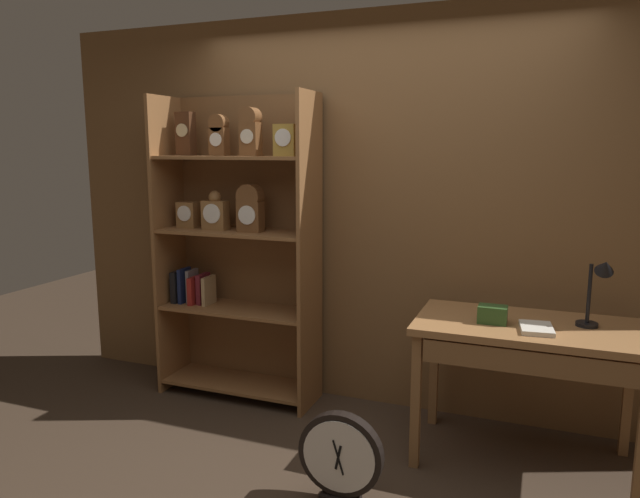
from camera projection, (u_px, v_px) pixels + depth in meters
back_wood_panel at (382, 215)px, 3.84m from camera, size 4.80×0.05×2.60m
bookshelf at (236, 242)px, 4.02m from camera, size 1.11×0.39×2.09m
workbench at (527, 343)px, 3.14m from camera, size 1.19×0.65×0.80m
desk_lamp at (598, 285)px, 3.02m from camera, size 0.17×0.17×0.40m
toolbox_small at (493, 314)px, 3.15m from camera, size 0.15×0.11×0.09m
open_repair_manual at (536, 328)px, 3.02m from camera, size 0.19×0.24×0.02m
round_clock_large at (341, 457)px, 2.86m from camera, size 0.43×0.11×0.47m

